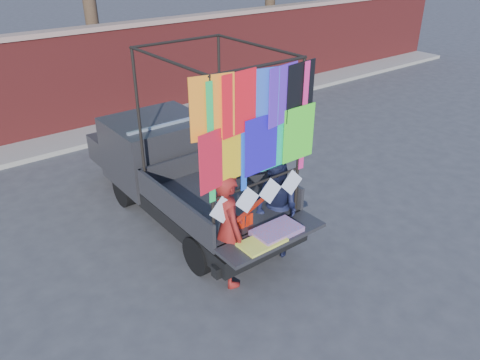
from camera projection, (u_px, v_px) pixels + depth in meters
ground at (250, 249)px, 7.75m from camera, size 90.00×90.00×0.00m
brick_wall at (80, 80)px, 12.03m from camera, size 30.00×0.45×2.61m
curb at (98, 134)px, 12.13m from camera, size 30.00×1.20×0.12m
pickup_truck at (172, 167)px, 8.67m from camera, size 2.01×5.06×3.18m
woman at (228, 230)px, 6.65m from camera, size 0.56×0.73×1.79m
man at (276, 209)px, 7.33m from camera, size 0.69×0.85×1.63m
streamer_bundle at (248, 220)px, 6.92m from camera, size 0.90×0.36×0.65m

